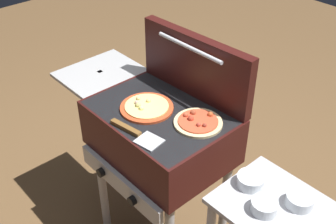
{
  "coord_description": "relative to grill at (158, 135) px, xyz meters",
  "views": [
    {
      "loc": [
        1.17,
        -1.01,
        1.99
      ],
      "look_at": [
        0.05,
        0.0,
        0.92
      ],
      "focal_mm": 44.81,
      "sensor_mm": 36.0,
      "label": 1
    }
  ],
  "objects": [
    {
      "name": "grill",
      "position": [
        0.0,
        0.0,
        0.0
      ],
      "size": [
        0.96,
        0.53,
        0.9
      ],
      "color": "#38110F",
      "rests_on": "ground_plane"
    },
    {
      "name": "pizza_cheese",
      "position": [
        -0.04,
        -0.03,
        0.15
      ],
      "size": [
        0.24,
        0.24,
        0.03
      ],
      "color": "#C64723",
      "rests_on": "grill"
    },
    {
      "name": "spatula",
      "position": [
        0.07,
        -0.19,
        0.15
      ],
      "size": [
        0.27,
        0.1,
        0.02
      ],
      "color": "#B7BABF",
      "rests_on": "grill"
    },
    {
      "name": "grill_lid_open",
      "position": [
        0.01,
        0.22,
        0.3
      ],
      "size": [
        0.63,
        0.09,
        0.3
      ],
      "color": "#38110F",
      "rests_on": "grill"
    },
    {
      "name": "pizza_pepperoni",
      "position": [
        0.19,
        0.06,
        0.15
      ],
      "size": [
        0.21,
        0.21,
        0.04
      ],
      "color": "beige",
      "rests_on": "grill"
    },
    {
      "name": "topping_bowl_near",
      "position": [
        0.65,
        -0.05,
        0.08
      ],
      "size": [
        0.1,
        0.1,
        0.04
      ],
      "color": "silver",
      "rests_on": "prep_table"
    },
    {
      "name": "topping_bowl_middle",
      "position": [
        0.72,
        0.07,
        0.08
      ],
      "size": [
        0.1,
        0.1,
        0.04
      ],
      "color": "silver",
      "rests_on": "prep_table"
    },
    {
      "name": "topping_bowl_far",
      "position": [
        0.53,
        0.01,
        0.08
      ],
      "size": [
        0.11,
        0.11,
        0.04
      ],
      "color": "silver",
      "rests_on": "prep_table"
    }
  ]
}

